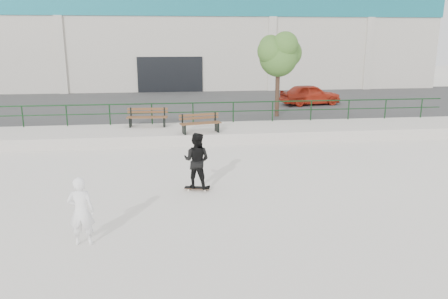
{
  "coord_description": "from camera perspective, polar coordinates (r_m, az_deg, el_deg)",
  "views": [
    {
      "loc": [
        -0.16,
        -10.44,
        4.57
      ],
      "look_at": [
        1.42,
        2.0,
        1.37
      ],
      "focal_mm": 35.0,
      "sensor_mm": 36.0,
      "label": 1
    }
  ],
  "objects": [
    {
      "name": "red_car",
      "position": [
        28.14,
        11.18,
        7.07
      ],
      "size": [
        3.98,
        2.09,
        1.29
      ],
      "primitive_type": "imported",
      "rotation": [
        0.0,
        0.0,
        1.73
      ],
      "color": "#AE2815",
      "rests_on": "parking_strip"
    },
    {
      "name": "skateboard",
      "position": [
        13.58,
        -3.53,
        -5.03
      ],
      "size": [
        0.8,
        0.36,
        0.09
      ],
      "rotation": [
        0.0,
        0.0,
        -0.22
      ],
      "color": "black",
      "rests_on": "ground"
    },
    {
      "name": "seated_skater",
      "position": [
        10.39,
        -18.17,
        -7.67
      ],
      "size": [
        0.6,
        0.4,
        1.61
      ],
      "primitive_type": "imported",
      "rotation": [
        0.0,
        0.0,
        3.12
      ],
      "color": "white",
      "rests_on": "ground"
    },
    {
      "name": "standing_skater",
      "position": [
        13.32,
        -3.59,
        -1.44
      ],
      "size": [
        1.03,
        0.94,
        1.72
      ],
      "primitive_type": "imported",
      "rotation": [
        0.0,
        0.0,
        2.72
      ],
      "color": "black",
      "rests_on": "skateboard"
    },
    {
      "name": "ground",
      "position": [
        11.4,
        -5.91,
        -9.39
      ],
      "size": [
        120.0,
        120.0,
        0.0
      ],
      "primitive_type": "plane",
      "color": "white",
      "rests_on": "ground"
    },
    {
      "name": "commercial_building",
      "position": [
        42.43,
        -7.24,
        14.23
      ],
      "size": [
        44.2,
        16.33,
        8.0
      ],
      "color": "beige",
      "rests_on": "ground"
    },
    {
      "name": "tree",
      "position": [
        23.4,
        7.2,
        12.36
      ],
      "size": [
        2.49,
        2.21,
        4.42
      ],
      "color": "#443222",
      "rests_on": "parking_strip"
    },
    {
      "name": "bench_left",
      "position": [
        21.04,
        -9.98,
        4.16
      ],
      "size": [
        1.94,
        0.69,
        0.88
      ],
      "rotation": [
        0.0,
        0.0,
        -0.07
      ],
      "color": "brown",
      "rests_on": "ledge"
    },
    {
      "name": "bench_right",
      "position": [
        19.36,
        -3.13,
        3.43
      ],
      "size": [
        1.89,
        0.89,
        0.84
      ],
      "rotation": [
        0.0,
        0.0,
        0.21
      ],
      "color": "brown",
      "rests_on": "ledge"
    },
    {
      "name": "parking_strip",
      "position": [
        28.76,
        -6.87,
        5.59
      ],
      "size": [
        60.0,
        14.0,
        0.5
      ],
      "primitive_type": "cube",
      "color": "#383838",
      "rests_on": "ground"
    },
    {
      "name": "railing",
      "position": [
        21.5,
        -6.75,
        5.33
      ],
      "size": [
        28.0,
        0.06,
        1.03
      ],
      "color": "#143719",
      "rests_on": "ledge"
    },
    {
      "name": "ledge",
      "position": [
        20.4,
        -6.63,
        2.01
      ],
      "size": [
        30.0,
        3.0,
        0.5
      ],
      "primitive_type": "cube",
      "color": "beige",
      "rests_on": "ground"
    }
  ]
}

